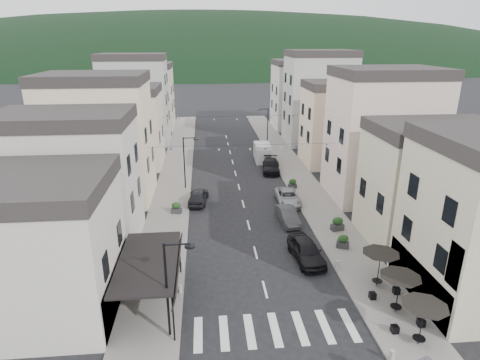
# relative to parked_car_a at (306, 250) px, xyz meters

# --- Properties ---
(ground) EXTENTS (700.00, 700.00, 0.00)m
(ground) POSITION_rel_parked_car_a_xyz_m (-3.72, -9.53, -0.82)
(ground) COLOR black
(ground) RESTS_ON ground
(sidewalk_left) EXTENTS (4.00, 76.00, 0.12)m
(sidewalk_left) POSITION_rel_parked_car_a_xyz_m (-11.22, 22.47, -0.76)
(sidewalk_left) COLOR slate
(sidewalk_left) RESTS_ON ground
(sidewalk_right) EXTENTS (4.00, 76.00, 0.12)m
(sidewalk_right) POSITION_rel_parked_car_a_xyz_m (3.78, 22.47, -0.76)
(sidewalk_right) COLOR slate
(sidewalk_right) RESTS_ON ground
(hill_backdrop) EXTENTS (640.00, 360.00, 70.00)m
(hill_backdrop) POSITION_rel_parked_car_a_xyz_m (-3.72, 290.47, -0.82)
(hill_backdrop) COLOR black
(hill_backdrop) RESTS_ON ground
(boutique_building) EXTENTS (12.00, 8.00, 8.00)m
(boutique_building) POSITION_rel_parked_car_a_xyz_m (-19.22, -4.53, 3.18)
(boutique_building) COLOR beige
(boutique_building) RESTS_ON ground
(boutique_awning) EXTENTS (3.77, 7.50, 3.28)m
(boutique_awning) POSITION_rel_parked_car_a_xyz_m (-10.97, -4.53, 2.29)
(boutique_awning) COLOR black
(boutique_awning) RESTS_ON ground
(buildings_row_left) EXTENTS (10.20, 54.16, 14.00)m
(buildings_row_left) POSITION_rel_parked_car_a_xyz_m (-18.22, 28.22, 5.30)
(buildings_row_left) COLOR beige
(buildings_row_left) RESTS_ON ground
(buildings_row_right) EXTENTS (10.20, 54.16, 14.50)m
(buildings_row_right) POSITION_rel_parked_car_a_xyz_m (10.78, 27.07, 5.50)
(buildings_row_right) COLOR #B3AB8E
(buildings_row_right) RESTS_ON ground
(cafe_terrace) EXTENTS (2.50, 8.10, 2.53)m
(cafe_terrace) POSITION_rel_parked_car_a_xyz_m (3.98, -6.73, 1.53)
(cafe_terrace) COLOR black
(cafe_terrace) RESTS_ON ground
(streetlamp_left_near) EXTENTS (1.70, 0.56, 6.00)m
(streetlamp_left_near) POSITION_rel_parked_car_a_xyz_m (-9.54, -7.53, 2.88)
(streetlamp_left_near) COLOR black
(streetlamp_left_near) RESTS_ON ground
(streetlamp_left_far) EXTENTS (1.70, 0.56, 6.00)m
(streetlamp_left_far) POSITION_rel_parked_car_a_xyz_m (-9.54, 16.47, 2.88)
(streetlamp_left_far) COLOR black
(streetlamp_left_far) RESTS_ON ground
(streetlamp_right_far) EXTENTS (1.70, 0.56, 6.00)m
(streetlamp_right_far) POSITION_rel_parked_car_a_xyz_m (2.10, 34.47, 2.88)
(streetlamp_right_far) COLOR black
(streetlamp_right_far) RESTS_ON ground
(bollards) EXTENTS (11.66, 10.26, 0.60)m
(bollards) POSITION_rel_parked_car_a_xyz_m (-3.72, -4.03, -0.40)
(bollards) COLOR gray
(bollards) RESTS_ON ground
(bunting_near) EXTENTS (19.00, 0.28, 0.62)m
(bunting_near) POSITION_rel_parked_car_a_xyz_m (-3.72, 12.47, 4.83)
(bunting_near) COLOR black
(bunting_near) RESTS_ON ground
(bunting_far) EXTENTS (19.00, 0.28, 0.62)m
(bunting_far) POSITION_rel_parked_car_a_xyz_m (-3.72, 28.47, 4.83)
(bunting_far) COLOR black
(bunting_far) RESTS_ON ground
(parked_car_a) EXTENTS (2.42, 5.00, 1.64)m
(parked_car_a) POSITION_rel_parked_car_a_xyz_m (0.00, 0.00, 0.00)
(parked_car_a) COLOR black
(parked_car_a) RESTS_ON ground
(parked_car_b) EXTENTS (1.73, 4.27, 1.38)m
(parked_car_b) POSITION_rel_parked_car_a_xyz_m (-0.06, 6.69, -0.13)
(parked_car_b) COLOR #313133
(parked_car_b) RESTS_ON ground
(parked_car_c) EXTENTS (2.37, 4.95, 1.36)m
(parked_car_c) POSITION_rel_parked_car_a_xyz_m (0.88, 11.29, -0.14)
(parked_car_c) COLOR #9899A0
(parked_car_c) RESTS_ON ground
(parked_car_d) EXTENTS (2.84, 5.51, 1.53)m
(parked_car_d) POSITION_rel_parked_car_a_xyz_m (0.88, 21.80, -0.06)
(parked_car_d) COLOR black
(parked_car_d) RESTS_ON ground
(parked_car_e) EXTENTS (2.33, 4.63, 1.51)m
(parked_car_e) POSITION_rel_parked_car_a_xyz_m (-8.32, 12.16, -0.07)
(parked_car_e) COLOR black
(parked_car_e) RESTS_ON ground
(delivery_van) EXTENTS (2.26, 5.21, 2.45)m
(delivery_van) POSITION_rel_parked_car_a_xyz_m (0.48, 27.00, 0.38)
(delivery_van) COLOR silver
(delivery_van) RESTS_ON ground
(pedestrian_a) EXTENTS (0.62, 0.43, 1.61)m
(pedestrian_a) POSITION_rel_parked_car_a_xyz_m (-11.26, 0.67, 0.11)
(pedestrian_a) COLOR black
(pedestrian_a) RESTS_ON sidewalk_left
(pedestrian_b) EXTENTS (0.80, 0.66, 1.54)m
(pedestrian_b) POSITION_rel_parked_car_a_xyz_m (-12.19, 1.60, 0.07)
(pedestrian_b) COLOR black
(pedestrian_b) RESTS_ON sidewalk_left
(planter_la) EXTENTS (1.18, 0.90, 1.17)m
(planter_la) POSITION_rel_parked_car_a_xyz_m (-11.24, -0.10, -0.14)
(planter_la) COLOR #333336
(planter_la) RESTS_ON sidewalk_left
(planter_lb) EXTENTS (1.10, 0.76, 1.12)m
(planter_lb) POSITION_rel_parked_car_a_xyz_m (-10.43, 9.55, -0.16)
(planter_lb) COLOR #2F2F31
(planter_lb) RESTS_ON sidewalk_left
(planter_ra) EXTENTS (1.14, 0.90, 1.12)m
(planter_ra) POSITION_rel_parked_car_a_xyz_m (3.39, 1.44, -0.16)
(planter_ra) COLOR #2A2B2D
(planter_ra) RESTS_ON sidewalk_right
(planter_rb) EXTENTS (1.21, 0.86, 1.23)m
(planter_rb) POSITION_rel_parked_car_a_xyz_m (3.95, 4.54, -0.10)
(planter_rb) COLOR #2E2E30
(planter_rb) RESTS_ON sidewalk_right
(planter_rc) EXTENTS (0.97, 0.55, 1.07)m
(planter_rc) POSITION_rel_parked_car_a_xyz_m (2.28, 15.35, -0.18)
(planter_rc) COLOR #2C2C2E
(planter_rc) RESTS_ON sidewalk_right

